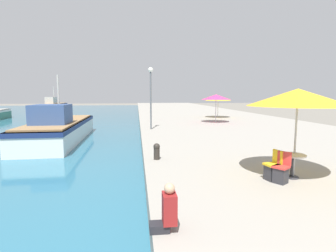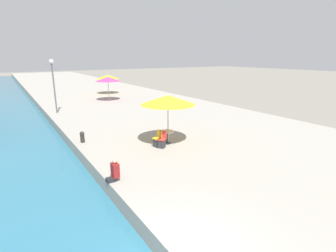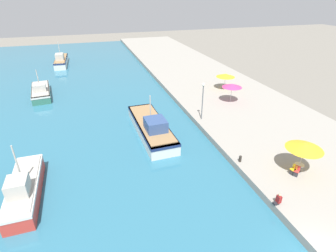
{
  "view_description": "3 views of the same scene",
  "coord_description": "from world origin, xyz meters",
  "px_view_note": "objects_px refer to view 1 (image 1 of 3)",
  "views": [
    {
      "loc": [
        -0.25,
        0.17,
        3.27
      ],
      "look_at": [
        1.5,
        14.85,
        1.49
      ],
      "focal_mm": 28.0,
      "sensor_mm": 36.0,
      "label": 1
    },
    {
      "loc": [
        -3.05,
        -4.38,
        5.55
      ],
      "look_at": [
        4.63,
        7.66,
        1.69
      ],
      "focal_mm": 28.0,
      "sensor_mm": 36.0,
      "label": 2
    },
    {
      "loc": [
        -11.72,
        -6.52,
        14.67
      ],
      "look_at": [
        -4.0,
        18.0,
        1.29
      ],
      "focal_mm": 28.0,
      "sensor_mm": 36.0,
      "label": 3
    }
  ],
  "objects_px": {
    "cafe_umbrella_pink": "(298,97)",
    "lamppost": "(151,88)",
    "cafe_chair_left": "(281,172)",
    "cafe_table": "(292,161)",
    "fishing_boat_mid": "(59,128)",
    "cafe_chair_right": "(273,170)",
    "cafe_umbrella_striped": "(218,98)",
    "fishing_boat_distant": "(54,106)",
    "mooring_bollard": "(157,151)",
    "cafe_umbrella_white": "(216,97)",
    "person_at_quay": "(167,210)"
  },
  "relations": [
    {
      "from": "fishing_boat_mid",
      "to": "mooring_bollard",
      "type": "relative_size",
      "value": 16.91
    },
    {
      "from": "cafe_chair_left",
      "to": "person_at_quay",
      "type": "relative_size",
      "value": 0.97
    },
    {
      "from": "person_at_quay",
      "to": "lamppost",
      "type": "xyz_separation_m",
      "value": [
        0.49,
        14.81,
        2.68
      ]
    },
    {
      "from": "cafe_umbrella_pink",
      "to": "mooring_bollard",
      "type": "relative_size",
      "value": 4.63
    },
    {
      "from": "cafe_umbrella_striped",
      "to": "cafe_chair_right",
      "type": "height_order",
      "value": "cafe_umbrella_striped"
    },
    {
      "from": "cafe_umbrella_pink",
      "to": "cafe_chair_left",
      "type": "distance_m",
      "value": 2.34
    },
    {
      "from": "fishing_boat_mid",
      "to": "cafe_umbrella_pink",
      "type": "xyz_separation_m",
      "value": [
        10.27,
        -11.36,
        2.24
      ]
    },
    {
      "from": "fishing_boat_distant",
      "to": "cafe_umbrella_pink",
      "type": "xyz_separation_m",
      "value": [
        21.42,
        -47.51,
        2.19
      ]
    },
    {
      "from": "cafe_chair_left",
      "to": "cafe_chair_right",
      "type": "xyz_separation_m",
      "value": [
        -0.12,
        0.27,
        0.0
      ]
    },
    {
      "from": "fishing_boat_distant",
      "to": "cafe_umbrella_striped",
      "type": "relative_size",
      "value": 3.52
    },
    {
      "from": "fishing_boat_distant",
      "to": "cafe_chair_left",
      "type": "bearing_deg",
      "value": -65.22
    },
    {
      "from": "cafe_umbrella_white",
      "to": "mooring_bollard",
      "type": "relative_size",
      "value": 4.17
    },
    {
      "from": "cafe_table",
      "to": "cafe_chair_right",
      "type": "distance_m",
      "value": 0.75
    },
    {
      "from": "cafe_chair_right",
      "to": "mooring_bollard",
      "type": "xyz_separation_m",
      "value": [
        -3.29,
        2.95,
        0.02
      ]
    },
    {
      "from": "person_at_quay",
      "to": "fishing_boat_distant",
      "type": "bearing_deg",
      "value": 108.75
    },
    {
      "from": "fishing_boat_distant",
      "to": "cafe_umbrella_white",
      "type": "xyz_separation_m",
      "value": [
        23.78,
        -31.56,
        2.05
      ]
    },
    {
      "from": "mooring_bollard",
      "to": "fishing_boat_distant",
      "type": "bearing_deg",
      "value": 111.12
    },
    {
      "from": "cafe_chair_right",
      "to": "lamppost",
      "type": "bearing_deg",
      "value": 2.34
    },
    {
      "from": "cafe_chair_left",
      "to": "mooring_bollard",
      "type": "distance_m",
      "value": 4.69
    },
    {
      "from": "fishing_boat_distant",
      "to": "cafe_table",
      "type": "relative_size",
      "value": 12.83
    },
    {
      "from": "cafe_umbrella_pink",
      "to": "cafe_umbrella_striped",
      "type": "bearing_deg",
      "value": 78.78
    },
    {
      "from": "mooring_bollard",
      "to": "lamppost",
      "type": "height_order",
      "value": "lamppost"
    },
    {
      "from": "fishing_boat_distant",
      "to": "cafe_table",
      "type": "xyz_separation_m",
      "value": [
        21.3,
        -47.6,
        0.23
      ]
    },
    {
      "from": "cafe_umbrella_white",
      "to": "person_at_quay",
      "type": "bearing_deg",
      "value": -109.62
    },
    {
      "from": "cafe_umbrella_striped",
      "to": "cafe_chair_left",
      "type": "distance_m",
      "value": 22.25
    },
    {
      "from": "fishing_boat_mid",
      "to": "cafe_table",
      "type": "bearing_deg",
      "value": -50.01
    },
    {
      "from": "cafe_table",
      "to": "cafe_chair_right",
      "type": "height_order",
      "value": "cafe_chair_right"
    },
    {
      "from": "cafe_umbrella_pink",
      "to": "cafe_table",
      "type": "xyz_separation_m",
      "value": [
        -0.12,
        -0.09,
        -1.96
      ]
    },
    {
      "from": "fishing_boat_distant",
      "to": "cafe_umbrella_striped",
      "type": "bearing_deg",
      "value": -44.41
    },
    {
      "from": "cafe_umbrella_striped",
      "to": "cafe_chair_left",
      "type": "xyz_separation_m",
      "value": [
        -4.9,
        -21.63,
        -1.84
      ]
    },
    {
      "from": "fishing_boat_mid",
      "to": "lamppost",
      "type": "height_order",
      "value": "lamppost"
    },
    {
      "from": "cafe_chair_left",
      "to": "person_at_quay",
      "type": "distance_m",
      "value": 4.3
    },
    {
      "from": "fishing_boat_mid",
      "to": "cafe_chair_right",
      "type": "xyz_separation_m",
      "value": [
        9.44,
        -11.59,
        0.08
      ]
    },
    {
      "from": "cafe_table",
      "to": "cafe_chair_right",
      "type": "xyz_separation_m",
      "value": [
        -0.71,
        -0.14,
        -0.21
      ]
    },
    {
      "from": "cafe_umbrella_striped",
      "to": "cafe_umbrella_pink",
      "type": "bearing_deg",
      "value": -101.22
    },
    {
      "from": "cafe_umbrella_white",
      "to": "cafe_table",
      "type": "bearing_deg",
      "value": -98.77
    },
    {
      "from": "person_at_quay",
      "to": "cafe_umbrella_white",
      "type": "bearing_deg",
      "value": 70.38
    },
    {
      "from": "cafe_umbrella_striped",
      "to": "cafe_chair_left",
      "type": "bearing_deg",
      "value": -102.77
    },
    {
      "from": "cafe_umbrella_pink",
      "to": "lamppost",
      "type": "bearing_deg",
      "value": 107.76
    },
    {
      "from": "cafe_umbrella_pink",
      "to": "lamppost",
      "type": "relative_size",
      "value": 0.66
    },
    {
      "from": "cafe_umbrella_pink",
      "to": "cafe_umbrella_striped",
      "type": "xyz_separation_m",
      "value": [
        4.19,
        21.13,
        -0.33
      ]
    },
    {
      "from": "person_at_quay",
      "to": "lamppost",
      "type": "bearing_deg",
      "value": 88.09
    },
    {
      "from": "cafe_umbrella_white",
      "to": "mooring_bollard",
      "type": "bearing_deg",
      "value": -116.06
    },
    {
      "from": "fishing_boat_mid",
      "to": "lamppost",
      "type": "distance_m",
      "value": 7.06
    },
    {
      "from": "cafe_chair_left",
      "to": "cafe_table",
      "type": "bearing_deg",
      "value": -90.0
    },
    {
      "from": "cafe_table",
      "to": "cafe_chair_right",
      "type": "bearing_deg",
      "value": -168.49
    },
    {
      "from": "person_at_quay",
      "to": "mooring_bollard",
      "type": "height_order",
      "value": "person_at_quay"
    },
    {
      "from": "fishing_boat_distant",
      "to": "cafe_umbrella_striped",
      "type": "height_order",
      "value": "fishing_boat_distant"
    },
    {
      "from": "cafe_umbrella_striped",
      "to": "mooring_bollard",
      "type": "distance_m",
      "value": 20.28
    },
    {
      "from": "cafe_umbrella_striped",
      "to": "person_at_quay",
      "type": "bearing_deg",
      "value": -109.6
    }
  ]
}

